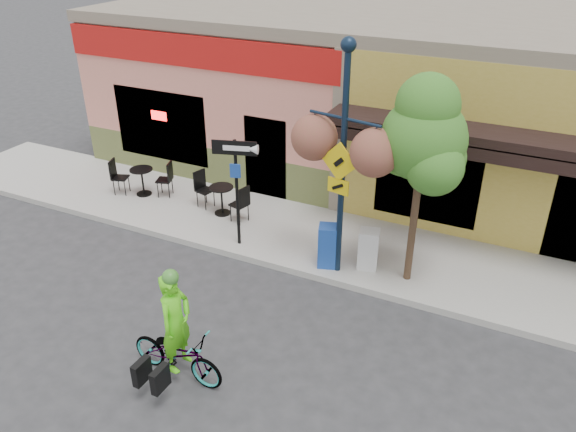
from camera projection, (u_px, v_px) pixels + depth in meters
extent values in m
plane|color=#2D2D30|center=(320.00, 297.00, 11.31)|extent=(90.00, 90.00, 0.00)
cube|color=#9E9B93|center=(354.00, 247.00, 12.86)|extent=(24.00, 3.00, 0.15)
cube|color=#A8A59E|center=(330.00, 280.00, 11.71)|extent=(24.00, 0.12, 0.15)
imported|color=maroon|center=(177.00, 354.00, 9.20)|extent=(1.75, 0.65, 0.91)
imported|color=#57E017|center=(177.00, 335.00, 8.98)|extent=(0.44, 0.65, 1.76)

